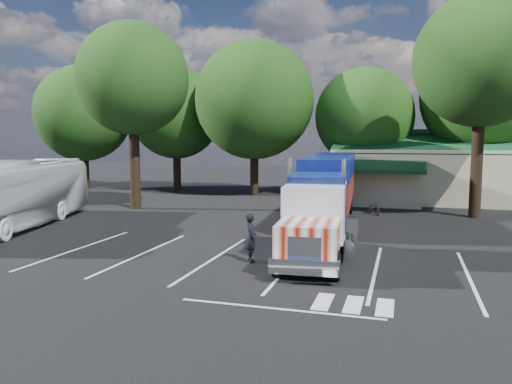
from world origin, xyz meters
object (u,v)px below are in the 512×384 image
(semi_truck, at_px, (328,187))
(silver_sedan, at_px, (371,194))
(bicycle, at_px, (374,208))
(tour_bus, at_px, (13,194))
(woman, at_px, (251,238))

(semi_truck, xyz_separation_m, silver_sedan, (1.59, 10.61, -1.53))
(semi_truck, xyz_separation_m, bicycle, (2.09, 6.02, -1.86))
(bicycle, height_order, silver_sedan, silver_sedan)
(bicycle, xyz_separation_m, tour_bus, (-18.41, -10.60, 1.42))
(semi_truck, distance_m, tour_bus, 16.96)
(tour_bus, bearing_deg, woman, -27.26)
(semi_truck, height_order, silver_sedan, semi_truck)
(silver_sedan, bearing_deg, bicycle, 171.77)
(semi_truck, distance_m, silver_sedan, 10.83)
(semi_truck, bearing_deg, bicycle, 66.51)
(tour_bus, bearing_deg, bicycle, 15.86)
(semi_truck, distance_m, woman, 8.29)
(woman, xyz_separation_m, silver_sedan, (3.40, 18.58, -0.21))
(bicycle, relative_size, tour_bus, 0.12)
(bicycle, bearing_deg, semi_truck, -136.23)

